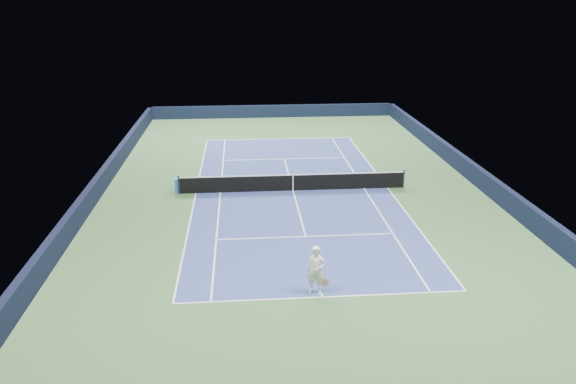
{
  "coord_description": "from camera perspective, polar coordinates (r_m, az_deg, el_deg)",
  "views": [
    {
      "loc": [
        -2.8,
        -29.98,
        10.7
      ],
      "look_at": [
        -0.54,
        -3.0,
        1.0
      ],
      "focal_mm": 35.0,
      "sensor_mm": 36.0,
      "label": 1
    }
  ],
  "objects": [
    {
      "name": "baseline_near",
      "position": [
        21.2,
        3.52,
        -10.61
      ],
      "size": [
        10.97,
        0.08,
        0.0
      ],
      "primitive_type": "cube",
      "color": "white",
      "rests_on": "ground"
    },
    {
      "name": "wall_far",
      "position": [
        50.9,
        -1.56,
        8.2
      ],
      "size": [
        22.0,
        0.35,
        1.1
      ],
      "primitive_type": "cube",
      "color": "black",
      "rests_on": "ground"
    },
    {
      "name": "wall_left",
      "position": [
        32.65,
        -18.76,
        0.52
      ],
      "size": [
        0.35,
        40.0,
        1.1
      ],
      "primitive_type": "cube",
      "color": "black",
      "rests_on": "ground"
    },
    {
      "name": "ground",
      "position": [
        31.95,
        0.51,
        0.15
      ],
      "size": [
        40.0,
        40.0,
        0.0
      ],
      "primitive_type": "plane",
      "color": "#355B32",
      "rests_on": "ground"
    },
    {
      "name": "court_surface",
      "position": [
        31.95,
        0.51,
        0.15
      ],
      "size": [
        10.97,
        23.77,
        0.01
      ],
      "primitive_type": "cube",
      "color": "navy",
      "rests_on": "ground"
    },
    {
      "name": "baseline_far",
      "position": [
        43.3,
        -0.94,
        5.41
      ],
      "size": [
        10.97,
        0.08,
        0.0
      ],
      "primitive_type": "cube",
      "color": "white",
      "rests_on": "ground"
    },
    {
      "name": "sideline_singles_right",
      "position": [
        32.57,
        7.74,
        0.36
      ],
      "size": [
        0.08,
        23.77,
        0.0
      ],
      "primitive_type": "cube",
      "color": "white",
      "rests_on": "ground"
    },
    {
      "name": "tennis_player",
      "position": [
        21.01,
        2.87,
        -7.95
      ],
      "size": [
        0.89,
        1.36,
        2.71
      ],
      "color": "white",
      "rests_on": "ground"
    },
    {
      "name": "sponsor_cube",
      "position": [
        32.15,
        -10.96,
        0.68
      ],
      "size": [
        0.58,
        0.48,
        0.83
      ],
      "color": "blue",
      "rests_on": "ground"
    },
    {
      "name": "center_service_line",
      "position": [
        31.95,
        0.51,
        0.16
      ],
      "size": [
        0.08,
        12.8,
        0.0
      ],
      "primitive_type": "cube",
      "color": "white",
      "rests_on": "ground"
    },
    {
      "name": "center_mark_far",
      "position": [
        43.15,
        -0.93,
        5.37
      ],
      "size": [
        0.08,
        0.3,
        0.0
      ],
      "primitive_type": "cube",
      "color": "white",
      "rests_on": "ground"
    },
    {
      "name": "sideline_singles_left",
      "position": [
        31.85,
        -6.88,
        -0.05
      ],
      "size": [
        0.08,
        23.77,
        0.0
      ],
      "primitive_type": "cube",
      "color": "white",
      "rests_on": "ground"
    },
    {
      "name": "service_line_near",
      "position": [
        26.04,
        1.81,
        -4.54
      ],
      "size": [
        8.23,
        0.08,
        0.0
      ],
      "primitive_type": "cube",
      "color": "white",
      "rests_on": "ground"
    },
    {
      "name": "center_mark_near",
      "position": [
        21.33,
        3.46,
        -10.41
      ],
      "size": [
        0.08,
        0.3,
        0.0
      ],
      "primitive_type": "cube",
      "color": "white",
      "rests_on": "ground"
    },
    {
      "name": "sideline_doubles_right",
      "position": [
        32.89,
        10.07,
        0.43
      ],
      "size": [
        0.08,
        23.77,
        0.0
      ],
      "primitive_type": "cube",
      "color": "white",
      "rests_on": "ground"
    },
    {
      "name": "sideline_doubles_left",
      "position": [
        31.94,
        -9.34,
        -0.11
      ],
      "size": [
        0.08,
        23.77,
        0.0
      ],
      "primitive_type": "cube",
      "color": "white",
      "rests_on": "ground"
    },
    {
      "name": "wall_right",
      "position": [
        34.46,
        18.75,
        1.51
      ],
      "size": [
        0.35,
        40.0,
        1.1
      ],
      "primitive_type": "cube",
      "color": "black",
      "rests_on": "ground"
    },
    {
      "name": "service_line_far",
      "position": [
        38.02,
        -0.38,
        3.38
      ],
      "size": [
        8.23,
        0.08,
        0.0
      ],
      "primitive_type": "cube",
      "color": "white",
      "rests_on": "ground"
    },
    {
      "name": "tennis_net",
      "position": [
        31.79,
        0.51,
        1.0
      ],
      "size": [
        12.9,
        0.1,
        1.07
      ],
      "color": "black",
      "rests_on": "ground"
    }
  ]
}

